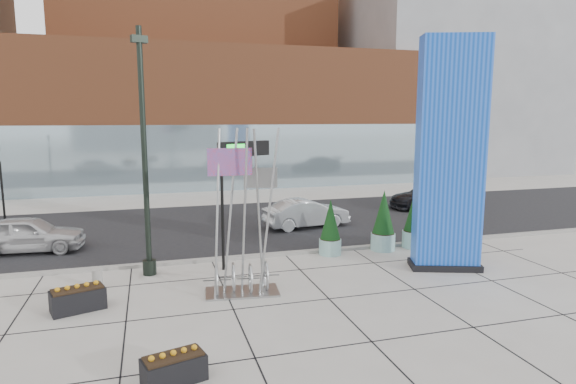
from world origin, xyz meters
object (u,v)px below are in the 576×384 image
object	(u,v)px
blue_pylon	(450,160)
lamp_post	(145,177)
concrete_bollard	(97,279)
car_silver_mid	(306,214)
overhead_street_sign	(243,160)
public_art_sculpture	(242,251)
car_white_west	(28,235)

from	to	relation	value
blue_pylon	lamp_post	xyz separation A→B (m)	(-10.60, 2.31, -0.55)
blue_pylon	lamp_post	size ratio (longest dim) A/B	0.98
blue_pylon	concrete_bollard	xyz separation A→B (m)	(-12.25, 1.31, -3.75)
car_silver_mid	overhead_street_sign	bearing A→B (deg)	134.96
blue_pylon	concrete_bollard	distance (m)	12.88
blue_pylon	lamp_post	bearing A→B (deg)	-173.40
blue_pylon	concrete_bollard	bearing A→B (deg)	-167.21
public_art_sculpture	blue_pylon	bearing A→B (deg)	9.84
blue_pylon	lamp_post	world-z (taller)	lamp_post
lamp_post	concrete_bollard	bearing A→B (deg)	-148.89
lamp_post	car_silver_mid	xyz separation A→B (m)	(7.74, 5.50, -2.80)
blue_pylon	car_silver_mid	world-z (taller)	blue_pylon
public_art_sculpture	car_silver_mid	xyz separation A→B (m)	(4.88, 8.24, -0.67)
car_silver_mid	car_white_west	bearing A→B (deg)	87.05
lamp_post	car_white_west	size ratio (longest dim) A/B	1.94
lamp_post	blue_pylon	bearing A→B (deg)	-12.27
public_art_sculpture	overhead_street_sign	distance (m)	3.71
public_art_sculpture	car_silver_mid	distance (m)	9.60
car_silver_mid	lamp_post	bearing A→B (deg)	117.42
overhead_street_sign	car_white_west	size ratio (longest dim) A/B	1.06
car_silver_mid	blue_pylon	bearing A→B (deg)	-167.87
concrete_bollard	car_white_west	bearing A→B (deg)	120.44
public_art_sculpture	concrete_bollard	xyz separation A→B (m)	(-4.52, 1.74, -1.06)
public_art_sculpture	overhead_street_sign	bearing A→B (deg)	83.98
car_white_west	car_silver_mid	xyz separation A→B (m)	(12.57, 1.11, -0.03)
lamp_post	public_art_sculpture	size ratio (longest dim) A/B	1.62
lamp_post	car_white_west	bearing A→B (deg)	137.68
concrete_bollard	car_silver_mid	bearing A→B (deg)	34.68
public_art_sculpture	concrete_bollard	bearing A→B (deg)	165.58
car_white_west	public_art_sculpture	bearing A→B (deg)	-127.28
concrete_bollard	car_white_west	distance (m)	6.27
blue_pylon	public_art_sculpture	distance (m)	8.20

